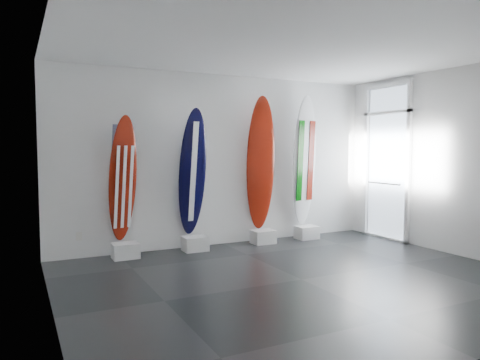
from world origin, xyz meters
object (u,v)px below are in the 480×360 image
surfboard_usa (123,179)px  surfboard_italy (304,161)px  surfboard_swiss (261,163)px  surfboard_navy (193,173)px

surfboard_usa → surfboard_italy: (3.41, 0.00, 0.24)m
surfboard_swiss → surfboard_italy: 0.95m
surfboard_usa → surfboard_navy: 1.16m
surfboard_navy → surfboard_usa: bearing=176.7°
surfboard_usa → surfboard_swiss: bearing=-10.4°
surfboard_usa → surfboard_italy: size_ratio=0.81×
surfboard_usa → surfboard_navy: size_ratio=0.93×
surfboard_italy → surfboard_swiss: bearing=172.6°
surfboard_navy → surfboard_italy: size_ratio=0.87×
surfboard_usa → surfboard_italy: surfboard_italy is taller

